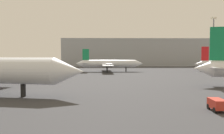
{
  "coord_description": "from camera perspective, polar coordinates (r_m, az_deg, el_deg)",
  "views": [
    {
      "loc": [
        1.28,
        -12.61,
        5.96
      ],
      "look_at": [
        2.48,
        34.45,
        3.58
      ],
      "focal_mm": 35.68,
      "sensor_mm": 36.0,
      "label": 1
    }
  ],
  "objects": [
    {
      "name": "terminal_building",
      "position": [
        138.02,
        6.17,
        3.68
      ],
      "size": [
        86.95,
        25.63,
        15.81
      ],
      "primitive_type": "cube",
      "color": "#999EA3",
      "rests_on": "ground_plane"
    },
    {
      "name": "baggage_cart",
      "position": [
        26.76,
        25.34,
        -8.6
      ],
      "size": [
        1.51,
        2.48,
        1.3
      ],
      "rotation": [
        0.0,
        0.0,
        1.51
      ],
      "color": "red",
      "rests_on": "ground_plane"
    },
    {
      "name": "light_mast_right",
      "position": [
        108.68,
        24.53,
        6.23
      ],
      "size": [
        2.4,
        0.5,
        22.99
      ],
      "color": "slate",
      "rests_on": "ground_plane"
    },
    {
      "name": "airplane_far_right",
      "position": [
        83.28,
        -0.77,
        0.88
      ],
      "size": [
        25.38,
        22.5,
        8.48
      ],
      "rotation": [
        0.0,
        0.0,
        0.03
      ],
      "color": "silver",
      "rests_on": "ground_plane"
    }
  ]
}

